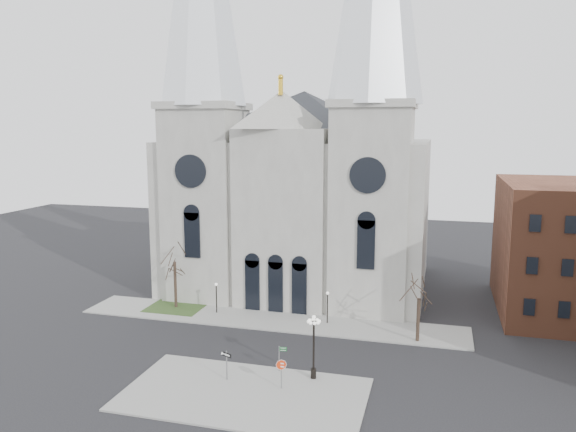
% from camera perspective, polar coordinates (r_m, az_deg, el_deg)
% --- Properties ---
extents(ground, '(160.00, 160.00, 0.00)m').
position_cam_1_polar(ground, '(49.15, -5.85, -14.67)').
color(ground, black).
rests_on(ground, ground).
extents(sidewalk_near, '(18.00, 10.00, 0.14)m').
position_cam_1_polar(sidewalk_near, '(43.92, -4.47, -17.58)').
color(sidewalk_near, gray).
rests_on(sidewalk_near, ground).
extents(sidewalk_far, '(40.00, 6.00, 0.14)m').
position_cam_1_polar(sidewalk_far, '(58.78, -1.93, -10.48)').
color(sidewalk_far, gray).
rests_on(sidewalk_far, ground).
extents(grass_patch, '(6.00, 5.00, 0.18)m').
position_cam_1_polar(grass_patch, '(63.59, -11.30, -9.10)').
color(grass_patch, '#334A1F').
rests_on(grass_patch, ground).
extents(cathedral, '(33.00, 26.66, 54.00)m').
position_cam_1_polar(cathedral, '(66.80, 1.01, 8.00)').
color(cathedral, '#98968E').
rests_on(cathedral, ground).
extents(bg_building_brick, '(14.00, 18.00, 14.00)m').
position_cam_1_polar(bg_building_brick, '(66.54, 26.73, -2.95)').
color(bg_building_brick, brown).
rests_on(bg_building_brick, ground).
extents(tree_left, '(3.20, 3.20, 7.50)m').
position_cam_1_polar(tree_left, '(62.11, -11.46, -4.28)').
color(tree_left, black).
rests_on(tree_left, ground).
extents(tree_right, '(3.20, 3.20, 6.00)m').
position_cam_1_polar(tree_right, '(53.15, 13.17, -7.88)').
color(tree_right, black).
rests_on(tree_right, ground).
extents(ped_lamp_left, '(0.32, 0.32, 3.26)m').
position_cam_1_polar(ped_lamp_left, '(60.48, -7.29, -7.73)').
color(ped_lamp_left, black).
rests_on(ped_lamp_left, sidewalk_far).
extents(ped_lamp_right, '(0.32, 0.32, 3.26)m').
position_cam_1_polar(ped_lamp_right, '(57.12, 4.03, -8.70)').
color(ped_lamp_right, black).
rests_on(ped_lamp_right, sidewalk_far).
extents(stop_sign, '(0.83, 0.09, 2.31)m').
position_cam_1_polar(stop_sign, '(43.77, -0.68, -15.14)').
color(stop_sign, slate).
rests_on(stop_sign, sidewalk_near).
extents(globe_lamp, '(1.42, 1.42, 5.17)m').
position_cam_1_polar(globe_lamp, '(44.81, 2.63, -12.36)').
color(globe_lamp, black).
rests_on(globe_lamp, sidewalk_near).
extents(one_way_sign, '(0.95, 0.46, 2.35)m').
position_cam_1_polar(one_way_sign, '(45.41, -6.25, -14.39)').
color(one_way_sign, slate).
rests_on(one_way_sign, sidewalk_near).
extents(street_name_sign, '(0.67, 0.17, 2.10)m').
position_cam_1_polar(street_name_sign, '(46.78, -0.81, -14.04)').
color(street_name_sign, slate).
rests_on(street_name_sign, sidewalk_near).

